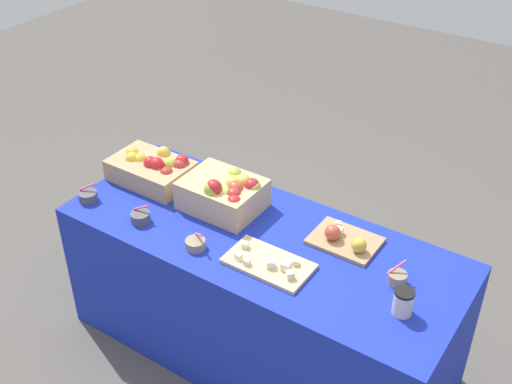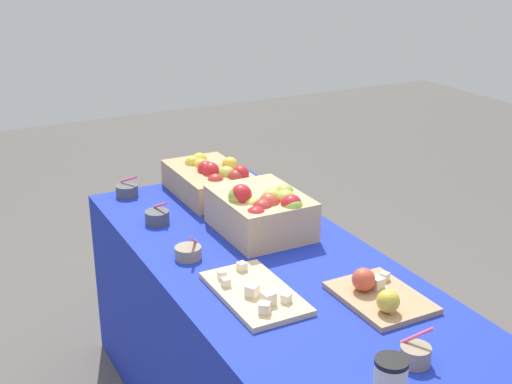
{
  "view_description": "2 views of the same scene",
  "coord_description": "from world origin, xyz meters",
  "px_view_note": "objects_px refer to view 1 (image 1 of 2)",
  "views": [
    {
      "loc": [
        1.3,
        -1.98,
        2.58
      ],
      "look_at": [
        -0.05,
        0.03,
        0.95
      ],
      "focal_mm": 45.71,
      "sensor_mm": 36.0,
      "label": 1
    },
    {
      "loc": [
        1.8,
        -1.02,
        1.79
      ],
      "look_at": [
        -0.09,
        -0.02,
        0.98
      ],
      "focal_mm": 48.43,
      "sensor_mm": 36.0,
      "label": 2
    }
  ],
  "objects_px": {
    "apple_crate_middle": "(225,193)",
    "cutting_board_back": "(345,240)",
    "sample_bowl_extra": "(88,196)",
    "coffee_cup": "(403,302)",
    "apple_crate_left": "(153,169)",
    "sample_bowl_mid": "(141,217)",
    "sample_bowl_near": "(397,278)",
    "cutting_board_front": "(269,263)",
    "sample_bowl_far": "(196,244)"
  },
  "relations": [
    {
      "from": "apple_crate_middle",
      "to": "cutting_board_back",
      "type": "relative_size",
      "value": 1.23
    },
    {
      "from": "cutting_board_back",
      "to": "sample_bowl_extra",
      "type": "distance_m",
      "value": 1.28
    },
    {
      "from": "cutting_board_back",
      "to": "sample_bowl_extra",
      "type": "height_order",
      "value": "same"
    },
    {
      "from": "cutting_board_back",
      "to": "coffee_cup",
      "type": "xyz_separation_m",
      "value": [
        0.39,
        -0.26,
        0.03
      ]
    },
    {
      "from": "apple_crate_left",
      "to": "sample_bowl_mid",
      "type": "distance_m",
      "value": 0.36
    },
    {
      "from": "apple_crate_left",
      "to": "sample_bowl_extra",
      "type": "relative_size",
      "value": 4.41
    },
    {
      "from": "apple_crate_left",
      "to": "sample_bowl_near",
      "type": "bearing_deg",
      "value": -1.44
    },
    {
      "from": "apple_crate_left",
      "to": "sample_bowl_mid",
      "type": "xyz_separation_m",
      "value": [
        0.19,
        -0.31,
        -0.04
      ]
    },
    {
      "from": "sample_bowl_near",
      "to": "coffee_cup",
      "type": "height_order",
      "value": "coffee_cup"
    },
    {
      "from": "cutting_board_front",
      "to": "sample_bowl_near",
      "type": "distance_m",
      "value": 0.54
    },
    {
      "from": "apple_crate_middle",
      "to": "coffee_cup",
      "type": "height_order",
      "value": "apple_crate_middle"
    },
    {
      "from": "sample_bowl_near",
      "to": "sample_bowl_far",
      "type": "distance_m",
      "value": 0.89
    },
    {
      "from": "apple_crate_left",
      "to": "apple_crate_middle",
      "type": "relative_size",
      "value": 1.11
    },
    {
      "from": "apple_crate_middle",
      "to": "sample_bowl_far",
      "type": "bearing_deg",
      "value": -77.94
    },
    {
      "from": "apple_crate_left",
      "to": "sample_bowl_extra",
      "type": "height_order",
      "value": "apple_crate_left"
    },
    {
      "from": "cutting_board_back",
      "to": "sample_bowl_far",
      "type": "distance_m",
      "value": 0.67
    },
    {
      "from": "sample_bowl_mid",
      "to": "sample_bowl_far",
      "type": "distance_m",
      "value": 0.34
    },
    {
      "from": "apple_crate_middle",
      "to": "coffee_cup",
      "type": "relative_size",
      "value": 3.3
    },
    {
      "from": "sample_bowl_mid",
      "to": "sample_bowl_near",
      "type": "bearing_deg",
      "value": 12.99
    },
    {
      "from": "cutting_board_back",
      "to": "coffee_cup",
      "type": "bearing_deg",
      "value": -33.96
    },
    {
      "from": "sample_bowl_extra",
      "to": "sample_bowl_far",
      "type": "bearing_deg",
      "value": 0.11
    },
    {
      "from": "apple_crate_left",
      "to": "apple_crate_middle",
      "type": "xyz_separation_m",
      "value": [
        0.46,
        0.0,
        0.02
      ]
    },
    {
      "from": "cutting_board_back",
      "to": "sample_bowl_extra",
      "type": "xyz_separation_m",
      "value": [
        -1.21,
        -0.4,
        -0.0
      ]
    },
    {
      "from": "apple_crate_left",
      "to": "sample_bowl_far",
      "type": "bearing_deg",
      "value": -31.18
    },
    {
      "from": "cutting_board_back",
      "to": "sample_bowl_near",
      "type": "xyz_separation_m",
      "value": [
        0.3,
        -0.11,
        0.0
      ]
    },
    {
      "from": "sample_bowl_near",
      "to": "apple_crate_left",
      "type": "bearing_deg",
      "value": 178.56
    },
    {
      "from": "sample_bowl_far",
      "to": "sample_bowl_extra",
      "type": "height_order",
      "value": "sample_bowl_far"
    },
    {
      "from": "apple_crate_left",
      "to": "cutting_board_back",
      "type": "height_order",
      "value": "apple_crate_left"
    },
    {
      "from": "sample_bowl_near",
      "to": "coffee_cup",
      "type": "xyz_separation_m",
      "value": [
        0.09,
        -0.15,
        0.03
      ]
    },
    {
      "from": "cutting_board_front",
      "to": "cutting_board_back",
      "type": "xyz_separation_m",
      "value": [
        0.2,
        0.31,
        0.01
      ]
    },
    {
      "from": "sample_bowl_near",
      "to": "sample_bowl_extra",
      "type": "xyz_separation_m",
      "value": [
        -1.52,
        -0.29,
        -0.0
      ]
    },
    {
      "from": "apple_crate_middle",
      "to": "cutting_board_front",
      "type": "relative_size",
      "value": 0.99
    },
    {
      "from": "sample_bowl_extra",
      "to": "coffee_cup",
      "type": "height_order",
      "value": "coffee_cup"
    },
    {
      "from": "cutting_board_back",
      "to": "sample_bowl_near",
      "type": "distance_m",
      "value": 0.32
    },
    {
      "from": "cutting_board_back",
      "to": "sample_bowl_far",
      "type": "height_order",
      "value": "sample_bowl_far"
    },
    {
      "from": "cutting_board_front",
      "to": "cutting_board_back",
      "type": "height_order",
      "value": "cutting_board_back"
    },
    {
      "from": "sample_bowl_mid",
      "to": "coffee_cup",
      "type": "distance_m",
      "value": 1.28
    },
    {
      "from": "sample_bowl_far",
      "to": "sample_bowl_near",
      "type": "bearing_deg",
      "value": 18.59
    },
    {
      "from": "sample_bowl_mid",
      "to": "sample_bowl_extra",
      "type": "relative_size",
      "value": 0.98
    },
    {
      "from": "cutting_board_back",
      "to": "sample_bowl_mid",
      "type": "xyz_separation_m",
      "value": [
        -0.88,
        -0.38,
        0.0
      ]
    },
    {
      "from": "apple_crate_left",
      "to": "sample_bowl_near",
      "type": "height_order",
      "value": "apple_crate_left"
    },
    {
      "from": "cutting_board_front",
      "to": "coffee_cup",
      "type": "distance_m",
      "value": 0.6
    },
    {
      "from": "sample_bowl_mid",
      "to": "apple_crate_left",
      "type": "bearing_deg",
      "value": 121.49
    },
    {
      "from": "apple_crate_middle",
      "to": "sample_bowl_mid",
      "type": "xyz_separation_m",
      "value": [
        -0.27,
        -0.31,
        -0.06
      ]
    },
    {
      "from": "apple_crate_middle",
      "to": "sample_bowl_extra",
      "type": "bearing_deg",
      "value": -151.75
    },
    {
      "from": "apple_crate_middle",
      "to": "sample_bowl_mid",
      "type": "bearing_deg",
      "value": -130.77
    },
    {
      "from": "cutting_board_front",
      "to": "sample_bowl_near",
      "type": "xyz_separation_m",
      "value": [
        0.5,
        0.2,
        0.01
      ]
    },
    {
      "from": "apple_crate_left",
      "to": "sample_bowl_extra",
      "type": "bearing_deg",
      "value": -114.66
    },
    {
      "from": "cutting_board_front",
      "to": "sample_bowl_far",
      "type": "distance_m",
      "value": 0.35
    },
    {
      "from": "sample_bowl_far",
      "to": "sample_bowl_extra",
      "type": "xyz_separation_m",
      "value": [
        -0.67,
        -0.0,
        0.0
      ]
    }
  ]
}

